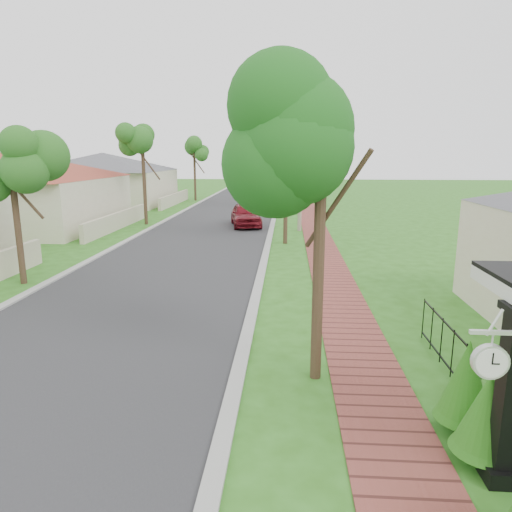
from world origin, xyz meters
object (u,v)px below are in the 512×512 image
(porch_post, at_px, (509,406))
(station_clock, at_px, (491,359))
(parked_car_red, at_px, (246,215))
(near_tree, at_px, (322,143))
(parked_car_white, at_px, (262,192))
(utility_pole, at_px, (301,153))

(porch_post, relative_size, station_clock, 3.49)
(porch_post, xyz_separation_m, parked_car_red, (-5.55, 22.54, -0.40))
(parked_car_red, relative_size, near_tree, 0.74)
(parked_car_red, height_order, near_tree, near_tree)
(parked_car_red, bearing_deg, parked_car_white, 79.28)
(porch_post, relative_size, parked_car_white, 0.57)
(parked_car_red, bearing_deg, station_clock, -88.29)
(parked_car_red, height_order, parked_car_white, parked_car_white)
(parked_car_white, distance_m, utility_pole, 20.11)
(near_tree, bearing_deg, utility_pole, 89.69)
(porch_post, height_order, parked_car_red, porch_post)
(utility_pole, bearing_deg, near_tree, -90.31)
(porch_post, xyz_separation_m, parked_car_white, (-5.55, 40.49, -0.39))
(parked_car_white, distance_m, near_tree, 38.01)
(porch_post, relative_size, utility_pole, 0.29)
(parked_car_red, relative_size, station_clock, 5.85)
(parked_car_red, bearing_deg, utility_pole, -35.68)
(porch_post, height_order, utility_pole, utility_pole)
(parked_car_red, xyz_separation_m, station_clock, (5.06, -22.94, 1.23))
(utility_pole, distance_m, station_clock, 21.62)
(utility_pole, height_order, station_clock, utility_pole)
(station_clock, bearing_deg, parked_car_red, 102.43)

